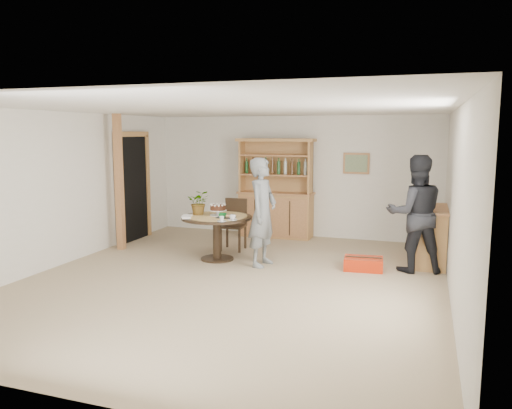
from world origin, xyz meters
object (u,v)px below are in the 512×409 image
object	(u,v)px
dining_chair	(234,221)
teen_boy	(263,212)
dining_table	(217,225)
red_suitcase	(363,264)
hutch	(276,204)
sideboard	(430,235)
adult_person	(415,214)

from	to	relation	value
dining_chair	teen_boy	distance (m)	1.31
dining_table	red_suitcase	xyz separation A→B (m)	(2.46, 0.15, -0.50)
hutch	dining_chair	xyz separation A→B (m)	(-0.41, -1.34, -0.15)
sideboard	dining_chair	xyz separation A→B (m)	(-3.45, -0.10, 0.06)
dining_chair	adult_person	size ratio (longest dim) A/B	0.52
teen_boy	red_suitcase	xyz separation A→B (m)	(1.61, 0.25, -0.78)
dining_table	teen_boy	bearing A→B (deg)	-6.71
hutch	dining_chair	size ratio (longest dim) A/B	2.16
hutch	red_suitcase	world-z (taller)	hutch
hutch	adult_person	world-z (taller)	hutch
sideboard	adult_person	world-z (taller)	adult_person
teen_boy	adult_person	world-z (taller)	adult_person
adult_person	red_suitcase	distance (m)	1.12
dining_table	teen_boy	size ratio (longest dim) A/B	0.68
hutch	teen_boy	size ratio (longest dim) A/B	1.16
hutch	dining_table	world-z (taller)	hutch
hutch	red_suitcase	size ratio (longest dim) A/B	3.22
teen_boy	hutch	bearing A→B (deg)	18.15
sideboard	dining_table	bearing A→B (deg)	-164.88
red_suitcase	sideboard	bearing A→B (deg)	32.90
dining_table	teen_boy	xyz separation A→B (m)	(0.85, -0.10, 0.28)
sideboard	dining_table	world-z (taller)	sideboard
dining_table	dining_chair	distance (m)	0.83
hutch	dining_table	bearing A→B (deg)	-100.49
hutch	dining_table	size ratio (longest dim) A/B	1.70
dining_table	adult_person	world-z (taller)	adult_person
hutch	adult_person	bearing A→B (deg)	-33.07
teen_boy	dining_chair	bearing A→B (deg)	49.56
dining_table	adult_person	xyz separation A→B (m)	(3.20, 0.35, 0.31)
sideboard	teen_boy	bearing A→B (deg)	-158.33
teen_boy	adult_person	size ratio (longest dim) A/B	0.97
red_suitcase	hutch	bearing A→B (deg)	130.21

